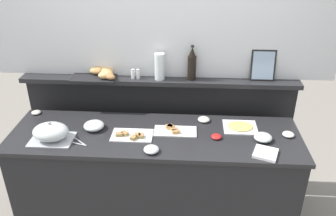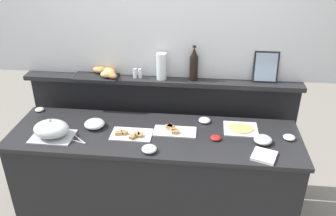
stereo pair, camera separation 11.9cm
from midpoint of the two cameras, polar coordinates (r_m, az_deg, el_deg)
name	(u,v)px [view 1 (the left image)]	position (r m, az deg, el deg)	size (l,w,h in m)	color
ground_plane	(161,173)	(3.93, -1.96, -10.48)	(12.00, 12.00, 0.00)	gray
buffet_counter	(156,176)	(3.19, -3.11, -10.92)	(2.40, 0.70, 0.88)	black
back_ledge_unit	(160,128)	(3.51, -2.24, -3.23)	(2.52, 0.22, 1.18)	black
sandwich_platter_rear	(132,135)	(2.91, -7.01, -4.40)	(0.34, 0.20, 0.04)	white
sandwich_platter_side	(174,130)	(2.96, -0.15, -3.63)	(0.35, 0.17, 0.04)	white
cold_cuts_platter	(240,127)	(3.06, 10.45, -3.02)	(0.28, 0.24, 0.02)	white
serving_cloche	(51,132)	(2.98, -19.44, -3.74)	(0.34, 0.24, 0.17)	#B7BABF
glass_bowl_large	(94,126)	(3.06, -12.93, -2.83)	(0.17, 0.17, 0.07)	silver
glass_bowl_medium	(151,150)	(2.71, -3.94, -6.72)	(0.12, 0.12, 0.05)	silver
glass_bowl_small	(263,138)	(2.92, 13.92, -4.66)	(0.14, 0.14, 0.06)	silver
condiment_bowl_teal	(36,112)	(3.46, -21.39, -0.67)	(0.08, 0.08, 0.03)	silver
condiment_bowl_cream	(217,137)	(2.88, 6.65, -4.60)	(0.09, 0.09, 0.03)	red
condiment_bowl_dark	(288,134)	(3.03, 17.74, -4.07)	(0.10, 0.10, 0.03)	silver
condiment_bowl_red	(204,119)	(3.11, 4.70, -1.85)	(0.10, 0.10, 0.04)	silver
serving_tongs	(78,142)	(2.91, -15.38, -5.39)	(0.18, 0.13, 0.01)	#B7BABF
napkin_stack	(265,153)	(2.76, 14.23, -7.09)	(0.17, 0.17, 0.02)	white
wine_bottle_dark	(192,64)	(3.13, 2.78, 7.02)	(0.08, 0.08, 0.32)	black
salt_shaker	(133,74)	(3.21, -6.71, 5.46)	(0.03, 0.03, 0.09)	white
pepper_shaker	(138,74)	(3.20, -5.93, 5.45)	(0.03, 0.03, 0.09)	white
bread_basket	(102,73)	(3.29, -11.58, 5.56)	(0.43, 0.30, 0.08)	black
framed_picture	(263,65)	(3.21, 14.04, 6.65)	(0.21, 0.06, 0.27)	black
water_carafe	(160,66)	(3.15, -2.45, 6.69)	(0.09, 0.09, 0.24)	silver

